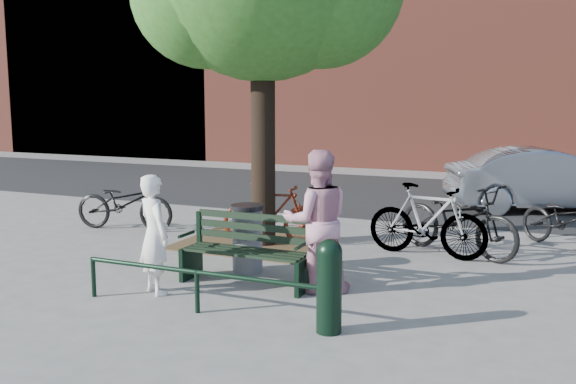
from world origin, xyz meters
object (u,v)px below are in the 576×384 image
at_px(person_right, 317,221).
at_px(bicycle_c, 458,219).
at_px(parked_car, 547,180).
at_px(person_left, 154,234).
at_px(park_bench, 248,248).
at_px(litter_bin, 247,238).
at_px(bollard, 329,283).

relative_size(person_right, bicycle_c, 0.84).
xyz_separation_m(bicycle_c, parked_car, (1.14, 4.69, 0.12)).
height_order(person_left, person_right, person_right).
bearing_deg(person_left, park_bench, -106.03).
xyz_separation_m(park_bench, litter_bin, (-0.28, 0.52, 0.01)).
relative_size(park_bench, litter_bin, 1.81).
xyz_separation_m(park_bench, parked_car, (3.42, 7.44, 0.21)).
distance_m(person_left, litter_bin, 1.51).
bearing_deg(litter_bin, person_right, -20.12).
relative_size(person_left, bollard, 1.50).
bearing_deg(person_right, parked_car, -138.39).
height_order(person_right, litter_bin, person_right).
distance_m(person_right, parked_car, 7.77).
xyz_separation_m(person_left, bicycle_c, (3.17, 3.58, -0.19)).
relative_size(person_right, litter_bin, 1.89).
relative_size(person_left, litter_bin, 1.57).
distance_m(person_right, bollard, 1.52).
relative_size(litter_bin, parked_car, 0.23).
height_order(litter_bin, parked_car, parked_car).
bearing_deg(person_right, park_bench, -25.59).
distance_m(park_bench, litter_bin, 0.59).
distance_m(park_bench, person_left, 1.25).
relative_size(bollard, litter_bin, 1.05).
distance_m(park_bench, bicycle_c, 3.57).
xyz_separation_m(bollard, bicycle_c, (0.68, 4.00, 0.03)).
relative_size(bicycle_c, parked_car, 0.52).
bearing_deg(park_bench, person_right, 4.28).
xyz_separation_m(park_bench, person_left, (-0.89, -0.84, 0.28)).
relative_size(litter_bin, bicycle_c, 0.45).
bearing_deg(parked_car, person_right, 139.30).
distance_m(bollard, parked_car, 8.88).
distance_m(litter_bin, bicycle_c, 3.39).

